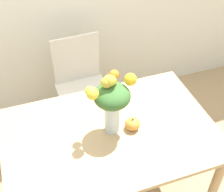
% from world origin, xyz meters
% --- Properties ---
extents(dining_table, '(1.31, 0.86, 0.73)m').
position_xyz_m(dining_table, '(0.00, 0.00, 0.63)').
color(dining_table, tan).
rests_on(dining_table, ground_plane).
extents(flower_vase, '(0.31, 0.21, 0.42)m').
position_xyz_m(flower_vase, '(0.02, 0.02, 0.97)').
color(flower_vase, silver).
rests_on(flower_vase, dining_table).
extents(pumpkin, '(0.09, 0.09, 0.09)m').
position_xyz_m(pumpkin, '(0.14, -0.01, 0.77)').
color(pumpkin, gold).
rests_on(pumpkin, dining_table).
extents(dining_chair_near_window, '(0.43, 0.43, 0.89)m').
position_xyz_m(dining_chair_near_window, '(0.02, 0.77, 0.47)').
color(dining_chair_near_window, silver).
rests_on(dining_chair_near_window, ground_plane).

